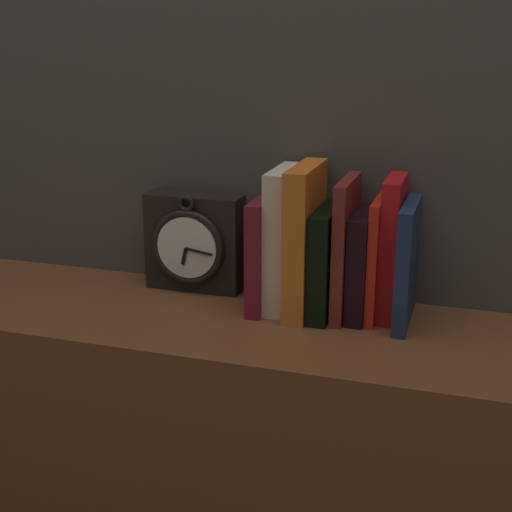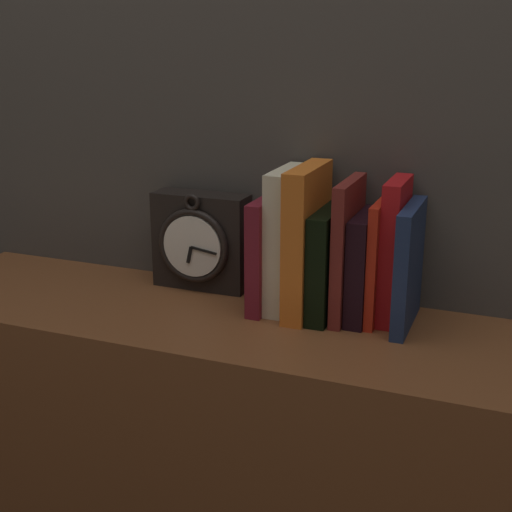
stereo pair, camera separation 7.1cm
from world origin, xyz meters
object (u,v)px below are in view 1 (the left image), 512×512
at_px(book_slot1_cream, 283,239).
at_px(book_slot6_red, 377,258).
at_px(book_slot7_red, 392,248).
at_px(book_slot3_black, 326,261).
at_px(book_slot5_black, 362,264).
at_px(book_slot8_navy, 407,263).
at_px(book_slot2_orange, 305,240).
at_px(book_slot0_maroon, 265,252).
at_px(book_slot4_maroon, 346,248).
at_px(clock, 194,242).

xyz_separation_m(book_slot1_cream, book_slot6_red, (0.15, 0.00, -0.02)).
distance_m(book_slot1_cream, book_slot7_red, 0.18).
bearing_deg(book_slot3_black, book_slot5_black, 7.82).
distance_m(book_slot3_black, book_slot8_navy, 0.13).
bearing_deg(book_slot1_cream, book_slot3_black, -5.49).
distance_m(book_slot3_black, book_slot7_red, 0.11).
relative_size(book_slot2_orange, book_slot5_black, 1.41).
bearing_deg(book_slot0_maroon, book_slot5_black, 2.40).
relative_size(book_slot2_orange, book_slot4_maroon, 1.08).
distance_m(book_slot2_orange, book_slot6_red, 0.12).
bearing_deg(book_slot8_navy, book_slot4_maroon, 177.40).
xyz_separation_m(book_slot2_orange, book_slot6_red, (0.12, 0.01, -0.02)).
relative_size(book_slot0_maroon, book_slot4_maroon, 0.83).
bearing_deg(book_slot8_navy, book_slot6_red, 166.94).
xyz_separation_m(book_slot7_red, book_slot8_navy, (0.03, -0.02, -0.02)).
xyz_separation_m(book_slot0_maroon, book_slot7_red, (0.20, 0.02, 0.02)).
bearing_deg(book_slot8_navy, book_slot2_orange, -179.18).
xyz_separation_m(book_slot2_orange, book_slot4_maroon, (0.07, 0.01, -0.01)).
relative_size(clock, book_slot8_navy, 0.92).
relative_size(book_slot4_maroon, book_slot6_red, 1.15).
bearing_deg(book_slot1_cream, book_slot8_navy, -2.28).
height_order(book_slot0_maroon, book_slot7_red, book_slot7_red).
bearing_deg(book_slot5_black, book_slot8_navy, -6.97).
distance_m(clock, book_slot6_red, 0.33).
xyz_separation_m(book_slot1_cream, book_slot2_orange, (0.04, -0.01, 0.00)).
xyz_separation_m(clock, book_slot5_black, (0.30, -0.03, -0.00)).
xyz_separation_m(clock, book_slot2_orange, (0.21, -0.04, 0.03)).
relative_size(book_slot3_black, book_slot6_red, 0.90).
height_order(clock, book_slot7_red, book_slot7_red).
bearing_deg(book_slot2_orange, book_slot6_red, 6.65).
distance_m(book_slot1_cream, book_slot8_navy, 0.20).
relative_size(book_slot3_black, book_slot7_red, 0.77).
bearing_deg(book_slot1_cream, clock, 169.25).
xyz_separation_m(clock, book_slot7_red, (0.35, -0.02, 0.03)).
bearing_deg(book_slot6_red, book_slot2_orange, -173.35).
xyz_separation_m(book_slot2_orange, book_slot8_navy, (0.16, 0.00, -0.02)).
bearing_deg(book_slot3_black, book_slot7_red, 10.15).
xyz_separation_m(book_slot3_black, book_slot5_black, (0.06, 0.01, -0.00)).
xyz_separation_m(book_slot5_black, book_slot7_red, (0.04, 0.01, 0.03)).
bearing_deg(book_slot8_navy, book_slot3_black, 179.59).
bearing_deg(book_slot4_maroon, book_slot7_red, 11.61).
relative_size(book_slot4_maroon, book_slot7_red, 0.99).
relative_size(book_slot0_maroon, book_slot1_cream, 0.80).
height_order(book_slot7_red, book_slot8_navy, book_slot7_red).
bearing_deg(book_slot7_red, book_slot1_cream, -176.43).
bearing_deg(book_slot4_maroon, book_slot2_orange, -174.10).
distance_m(book_slot6_red, book_slot8_navy, 0.05).
height_order(book_slot0_maroon, book_slot1_cream, book_slot1_cream).
xyz_separation_m(clock, book_slot4_maroon, (0.28, -0.04, 0.03)).
height_order(clock, book_slot5_black, clock).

